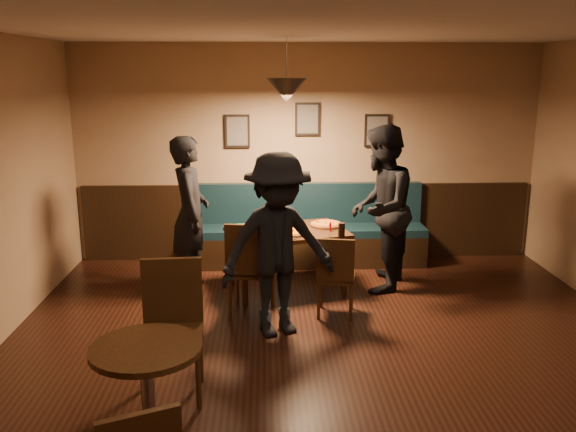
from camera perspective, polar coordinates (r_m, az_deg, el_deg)
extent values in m
plane|color=black|center=(4.95, 4.69, -16.10)|extent=(7.00, 7.00, 0.00)
plane|color=silver|center=(4.32, 5.45, 18.21)|extent=(7.00, 7.00, 0.00)
plane|color=#8C704F|center=(7.86, 1.82, 5.93)|extent=(6.00, 0.00, 6.00)
cube|color=black|center=(8.00, 1.79, -0.50)|extent=(5.88, 0.06, 1.00)
cube|color=black|center=(7.78, -4.84, 8.04)|extent=(0.32, 0.04, 0.42)
cube|color=black|center=(7.78, 1.86, 9.19)|extent=(0.32, 0.04, 0.42)
cube|color=black|center=(7.91, 8.44, 8.03)|extent=(0.32, 0.04, 0.42)
cone|color=black|center=(6.54, -0.13, 11.87)|extent=(0.44, 0.44, 0.25)
cube|color=black|center=(6.87, -0.12, -4.19)|extent=(1.47, 1.14, 0.70)
imported|color=black|center=(6.86, -9.26, 0.21)|extent=(0.50, 0.69, 1.76)
imported|color=black|center=(6.83, 8.77, 0.69)|extent=(0.99, 1.11, 1.88)
imported|color=black|center=(5.58, -0.98, -2.82)|extent=(1.28, 1.02, 1.74)
cylinder|color=orange|center=(6.88, -3.27, -1.00)|extent=(0.35, 0.35, 0.04)
cylinder|color=orange|center=(6.62, 0.59, -1.58)|extent=(0.38, 0.38, 0.04)
cylinder|color=orange|center=(6.97, 3.67, -0.79)|extent=(0.44, 0.44, 0.04)
cylinder|color=black|center=(6.50, 5.10, -1.34)|extent=(0.09, 0.09, 0.16)
cylinder|color=#AB050B|center=(6.74, 4.03, -0.96)|extent=(0.03, 0.03, 0.12)
cube|color=#1E7127|center=(7.00, -4.89, -0.91)|extent=(0.17, 0.17, 0.01)
cube|color=#1F7731|center=(6.54, -4.99, -1.95)|extent=(0.17, 0.17, 0.01)
cube|color=silver|center=(6.39, -0.55, -2.30)|extent=(0.19, 0.06, 0.00)
cylinder|color=black|center=(4.16, -13.05, -16.63)|extent=(0.80, 0.80, 0.76)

